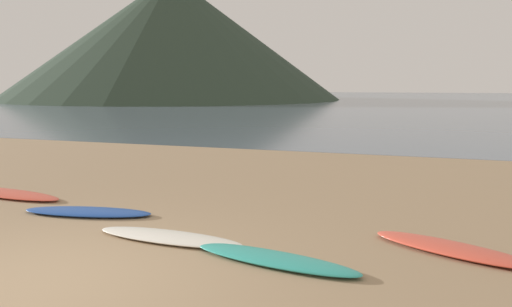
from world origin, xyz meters
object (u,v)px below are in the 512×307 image
object	(u,v)px
surfboard_1	(5,193)
surfboard_3	(169,237)
surfboard_2	(88,212)
surfboard_4	(274,259)
surfboard_5	(452,249)

from	to	relation	value
surfboard_1	surfboard_3	world-z (taller)	surfboard_1
surfboard_2	surfboard_3	size ratio (longest dim) A/B	0.98
surfboard_2	surfboard_4	xyz separation A→B (m)	(3.24, -1.03, 0.00)
surfboard_3	surfboard_2	bearing A→B (deg)	161.12
surfboard_4	surfboard_5	bearing A→B (deg)	38.40
surfboard_1	surfboard_3	xyz separation A→B (m)	(3.95, -1.28, -0.00)
surfboard_1	surfboard_4	world-z (taller)	surfboard_4
surfboard_2	surfboard_5	xyz separation A→B (m)	(5.10, -0.04, 0.01)
surfboard_2	surfboard_3	world-z (taller)	surfboard_2
surfboard_3	surfboard_4	bearing A→B (deg)	-10.08
surfboard_3	surfboard_5	size ratio (longest dim) A/B	1.06
surfboard_1	surfboard_4	size ratio (longest dim) A/B	1.25
surfboard_3	surfboard_4	distance (m)	1.52
surfboard_4	surfboard_2	bearing A→B (deg)	172.98
surfboard_3	surfboard_5	world-z (taller)	surfboard_5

